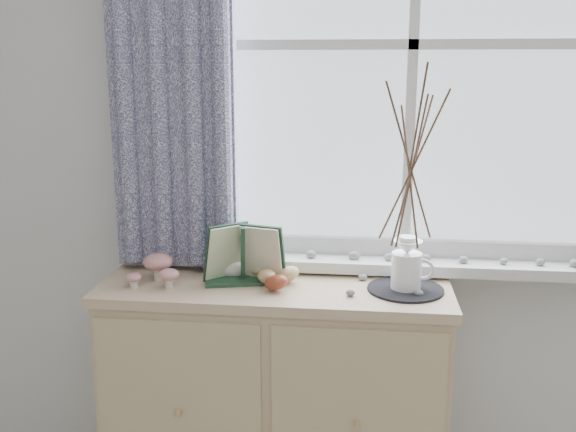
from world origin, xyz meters
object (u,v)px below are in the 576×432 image
object	(u,v)px
toadstool_cluster	(158,267)
sideboard	(276,395)
botanical_book	(242,255)
twig_pitcher	(411,162)

from	to	relation	value
toadstool_cluster	sideboard	bearing A→B (deg)	5.89
sideboard	toadstool_cluster	size ratio (longest dim) A/B	6.56
botanical_book	twig_pitcher	world-z (taller)	twig_pitcher
sideboard	toadstool_cluster	distance (m)	0.63
sideboard	botanical_book	size ratio (longest dim) A/B	3.92
twig_pitcher	botanical_book	bearing A→B (deg)	-166.11
twig_pitcher	toadstool_cluster	bearing A→B (deg)	-165.91
sideboard	twig_pitcher	bearing A→B (deg)	-2.65
sideboard	botanical_book	world-z (taller)	botanical_book
sideboard	botanical_book	xyz separation A→B (m)	(-0.11, -0.03, 0.53)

